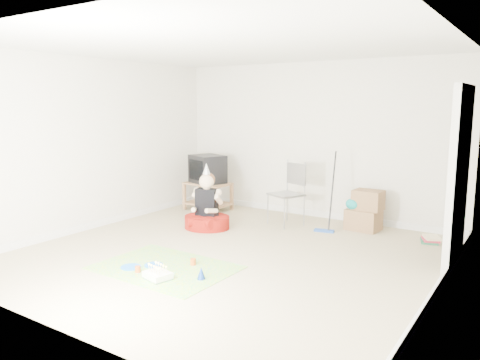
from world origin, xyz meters
The scene contains 16 objects.
ground centered at (0.00, 0.00, 0.00)m, with size 5.00×5.00×0.00m, color #BEAE88.
doorway_recess centered at (2.48, 1.20, 1.02)m, with size 0.02×0.90×2.05m, color black.
tv_stand centered at (-1.77, 1.87, 0.29)m, with size 0.82×0.52×0.50m.
crt_tv centered at (-1.77, 1.87, 0.75)m, with size 0.58×0.48×0.50m, color black.
folding_chair centered at (-0.08, 1.70, 0.50)m, with size 0.59×0.58×1.02m.
cardboard_boxes centered at (1.06, 2.10, 0.30)m, with size 0.53×0.41×0.62m.
floor_mop centered at (0.60, 1.65, 0.26)m, with size 0.31×0.40×1.19m.
book_pile centered at (2.05, 1.96, 0.05)m, with size 0.30×0.33×0.09m.
seated_woman centered at (-1.00, 0.84, 0.22)m, with size 0.86×0.86×1.02m.
party_mat centered at (-0.34, -0.85, 0.00)m, with size 1.59×1.15×0.01m, color #F03288.
birthday_cake centered at (-0.16, -1.16, 0.04)m, with size 0.33×0.29×0.14m.
blue_plate_near centered at (-0.49, -0.88, 0.01)m, with size 0.22×0.22×0.01m, color blue.
blue_plate_far centered at (-0.67, -1.08, 0.01)m, with size 0.23×0.23×0.01m, color blue.
orange_cup_near centered at (-0.11, -0.60, 0.04)m, with size 0.07×0.07×0.08m, color #CB4F16.
orange_cup_far centered at (-0.48, -1.14, 0.04)m, with size 0.06×0.06×0.07m, color #CB4F16.
blue_party_hat centered at (0.25, -0.91, 0.07)m, with size 0.09×0.09×0.14m, color #163C9D.
Camera 1 is at (3.30, -4.76, 1.91)m, focal length 35.00 mm.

